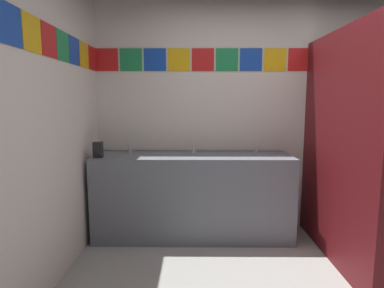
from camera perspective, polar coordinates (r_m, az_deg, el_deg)
wall_back at (r=3.70m, az=12.25°, el=5.71°), size 3.70×0.09×2.66m
wall_side at (r=2.25m, az=-29.93°, el=3.65°), size 0.09×3.28×2.66m
vanity_counter at (r=3.44m, az=0.20°, el=-9.07°), size 2.06×0.57×0.89m
faucet_left at (r=3.49m, az=-11.15°, el=-0.82°), size 0.04×0.10×0.14m
faucet_center at (r=3.42m, az=0.21°, el=-0.85°), size 0.04×0.10×0.14m
faucet_right at (r=3.49m, az=11.60°, el=-0.84°), size 0.04×0.10×0.14m
soap_dispenser at (r=3.31m, az=-16.55°, el=-1.00°), size 0.09×0.09×0.16m
stall_divider at (r=2.95m, az=29.15°, el=-1.37°), size 0.92×1.52×2.07m
toilet at (r=3.85m, az=28.63°, el=-10.61°), size 0.39×0.49×0.74m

